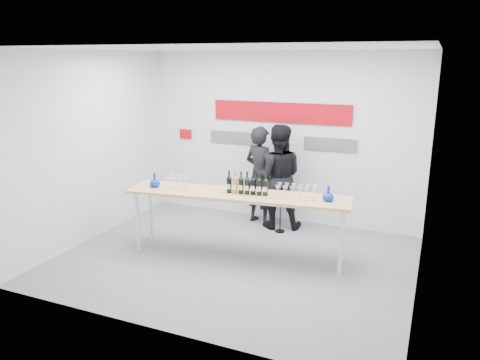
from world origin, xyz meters
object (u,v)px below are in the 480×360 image
object	(u,v)px
presenter_left	(260,175)
presenter_right	(277,177)
tasting_table	(237,198)
mic_stand	(280,208)

from	to	relation	value
presenter_left	presenter_right	bearing A→B (deg)	-173.87
presenter_left	presenter_right	size ratio (longest dim) A/B	0.97
tasting_table	presenter_left	distance (m)	1.52
presenter_left	presenter_right	xyz separation A→B (m)	(0.35, -0.09, 0.03)
presenter_right	mic_stand	bearing A→B (deg)	103.46
presenter_right	mic_stand	distance (m)	0.54
tasting_table	presenter_right	size ratio (longest dim) A/B	1.84
presenter_left	tasting_table	bearing A→B (deg)	118.36
presenter_right	mic_stand	xyz separation A→B (m)	(0.14, -0.23, -0.47)
tasting_table	mic_stand	bearing A→B (deg)	69.97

